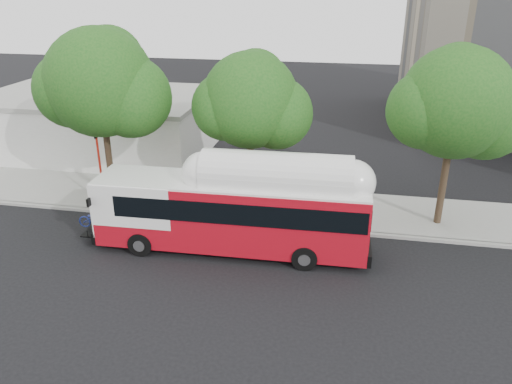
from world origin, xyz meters
TOP-DOWN VIEW (x-y plane):
  - ground at (0.00, 0.00)m, footprint 120.00×120.00m
  - sidewalk at (0.00, 6.50)m, footprint 60.00×5.00m
  - curb_strip at (0.00, 3.90)m, footprint 60.00×0.30m
  - red_curb_segment at (-3.00, 3.90)m, footprint 10.00×0.32m
  - street_tree_left at (-8.53, 5.56)m, footprint 6.67×5.80m
  - street_tree_mid at (-0.59, 6.06)m, footprint 5.75×5.00m
  - street_tree_right at (9.44, 5.86)m, footprint 6.21×5.40m
  - low_commercial_bldg at (-14.00, 14.00)m, footprint 16.20×10.20m
  - transit_bus at (-0.88, 1.30)m, footprint 13.51×3.12m
  - signal_pole at (-9.07, 4.53)m, footprint 0.12×0.41m

SIDE VIEW (x-z plane):
  - ground at x=0.00m, z-range 0.00..0.00m
  - sidewalk at x=0.00m, z-range 0.00..0.15m
  - curb_strip at x=0.00m, z-range 0.00..0.15m
  - red_curb_segment at x=-3.00m, z-range 0.00..0.16m
  - transit_bus at x=-0.88m, z-range -0.13..3.85m
  - low_commercial_bldg at x=-14.00m, z-range 0.03..4.28m
  - signal_pole at x=-9.07m, z-range 0.06..4.39m
  - street_tree_mid at x=-0.59m, z-range 1.60..10.22m
  - street_tree_right at x=9.44m, z-range 1.67..10.85m
  - street_tree_left at x=-8.53m, z-range 1.73..11.47m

